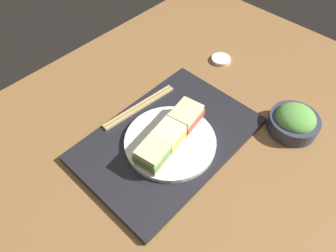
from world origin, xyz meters
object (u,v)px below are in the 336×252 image
(sandwich_middle, at_px, (170,134))
(salad_bowl, at_px, (294,121))
(sandwich_far, at_px, (153,152))
(small_sauce_dish, at_px, (221,59))
(sandwich_plate, at_px, (170,142))
(chopsticks_pair, at_px, (139,107))
(sandwich_near, at_px, (186,117))

(sandwich_middle, xyz_separation_m, salad_bowl, (-0.26, 0.19, -0.02))
(sandwich_far, xyz_separation_m, small_sauce_dish, (-0.42, -0.12, -0.05))
(sandwich_far, relative_size, small_sauce_dish, 1.48)
(sandwich_plate, distance_m, sandwich_middle, 0.03)
(sandwich_middle, bearing_deg, chopsticks_pair, -102.27)
(sandwich_plate, bearing_deg, chopsticks_pair, -102.27)
(chopsticks_pair, bearing_deg, sandwich_plate, 77.73)
(salad_bowl, xyz_separation_m, small_sauce_dish, (-0.09, -0.30, -0.02))
(sandwich_near, distance_m, salad_bowl, 0.28)
(chopsticks_pair, xyz_separation_m, small_sauce_dish, (-0.32, 0.03, -0.01))
(sandwich_near, xyz_separation_m, sandwich_middle, (0.06, 0.01, -0.00))
(sandwich_far, bearing_deg, salad_bowl, 150.87)
(small_sauce_dish, bearing_deg, sandwich_near, 19.72)
(sandwich_near, relative_size, sandwich_far, 0.97)
(chopsticks_pair, height_order, small_sauce_dish, chopsticks_pair)
(sandwich_far, bearing_deg, sandwich_plate, -173.04)
(sandwich_plate, xyz_separation_m, sandwich_middle, (-0.00, 0.00, 0.03))
(sandwich_plate, bearing_deg, salad_bowl, 144.05)
(sandwich_middle, relative_size, small_sauce_dish, 1.47)
(sandwich_near, height_order, salad_bowl, sandwich_near)
(sandwich_far, distance_m, chopsticks_pair, 0.18)
(sandwich_near, relative_size, salad_bowl, 0.68)
(sandwich_plate, xyz_separation_m, chopsticks_pair, (-0.03, -0.14, -0.00))
(salad_bowl, bearing_deg, chopsticks_pair, -55.22)
(sandwich_near, height_order, chopsticks_pair, sandwich_near)
(sandwich_near, bearing_deg, sandwich_plate, 6.96)
(sandwich_near, xyz_separation_m, salad_bowl, (-0.19, 0.19, -0.02))
(sandwich_far, distance_m, small_sauce_dish, 0.44)
(chopsticks_pair, bearing_deg, sandwich_far, 57.53)
(small_sauce_dish, bearing_deg, sandwich_far, 15.97)
(sandwich_far, height_order, small_sauce_dish, sandwich_far)
(sandwich_middle, relative_size, chopsticks_pair, 0.39)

